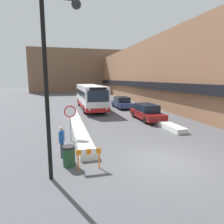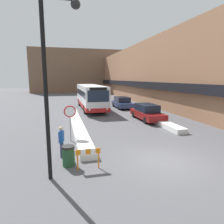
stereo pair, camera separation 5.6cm
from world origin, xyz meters
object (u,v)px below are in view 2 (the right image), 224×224
object	(u,v)px
trash_bin	(69,156)
construction_barricade	(88,155)
parked_car_front	(147,112)
stop_sign	(70,115)
pedestrian	(61,139)
city_bus	(91,96)
parked_car_middle	(122,103)
street_lamp	(52,71)

from	to	relation	value
trash_bin	construction_barricade	bearing A→B (deg)	-35.04
parked_car_front	stop_sign	size ratio (longest dim) A/B	2.08
parked_car_front	construction_barricade	distance (m)	11.57
pedestrian	construction_barricade	world-z (taller)	pedestrian
city_bus	stop_sign	xyz separation A→B (m)	(-3.24, -13.30, -0.01)
parked_car_middle	city_bus	bearing A→B (deg)	177.25
city_bus	street_lamp	size ratio (longest dim) A/B	1.65
stop_sign	city_bus	bearing A→B (deg)	76.32
parked_car_front	pedestrian	world-z (taller)	pedestrian
city_bus	parked_car_front	xyz separation A→B (m)	(4.28, -8.38, -0.93)
stop_sign	trash_bin	bearing A→B (deg)	-94.18
street_lamp	construction_barricade	xyz separation A→B (m)	(1.34, 0.48, -3.61)
construction_barricade	street_lamp	bearing A→B (deg)	-160.16
stop_sign	trash_bin	distance (m)	3.94
construction_barricade	pedestrian	bearing A→B (deg)	122.52
parked_car_middle	stop_sign	bearing A→B (deg)	-119.87
city_bus	street_lamp	world-z (taller)	street_lamp
street_lamp	construction_barricade	bearing A→B (deg)	19.84
city_bus	trash_bin	size ratio (longest dim) A/B	12.11
stop_sign	pedestrian	distance (m)	2.72
street_lamp	trash_bin	bearing A→B (deg)	64.84
city_bus	street_lamp	bearing A→B (deg)	-102.49
stop_sign	pedestrian	world-z (taller)	stop_sign
parked_car_front	pedestrian	bearing A→B (deg)	-137.24
city_bus	parked_car_middle	bearing A→B (deg)	-2.75
parked_car_front	stop_sign	xyz separation A→B (m)	(-7.52, -4.92, 0.92)
trash_bin	stop_sign	bearing A→B (deg)	85.82
parked_car_front	trash_bin	size ratio (longest dim) A/B	5.07
parked_car_middle	pedestrian	xyz separation A→B (m)	(-8.08, -15.65, 0.22)
parked_car_middle	trash_bin	xyz separation A→B (m)	(-7.79, -16.83, -0.26)
street_lamp	pedestrian	bearing A→B (deg)	84.68
city_bus	parked_car_middle	xyz separation A→B (m)	(4.28, -0.21, -0.95)
stop_sign	trash_bin	size ratio (longest dim) A/B	2.44
city_bus	parked_car_front	distance (m)	9.45
city_bus	construction_barricade	distance (m)	17.85
parked_car_middle	stop_sign	distance (m)	15.12
parked_car_middle	trash_bin	bearing A→B (deg)	-114.84
stop_sign	parked_car_middle	bearing A→B (deg)	60.13
trash_bin	parked_car_middle	bearing A→B (deg)	65.16
parked_car_front	parked_car_middle	size ratio (longest dim) A/B	1.06
parked_car_middle	stop_sign	xyz separation A→B (m)	(-7.52, -13.09, 0.94)
stop_sign	construction_barricade	bearing A→B (deg)	-82.58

